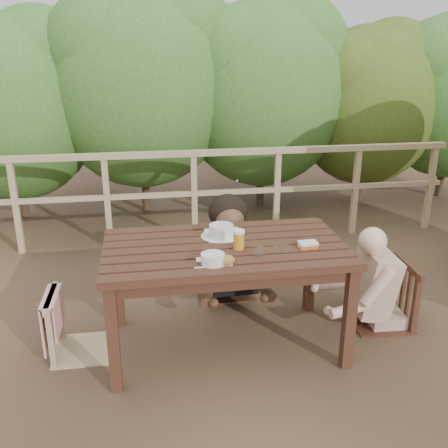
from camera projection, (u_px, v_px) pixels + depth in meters
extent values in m
plane|color=brown|center=(225.00, 343.00, 3.65)|extent=(60.00, 60.00, 0.00)
cube|color=#381E14|center=(225.00, 297.00, 3.52)|extent=(1.63, 0.91, 0.75)
cube|color=tan|center=(79.00, 297.00, 3.42)|extent=(0.43, 0.43, 0.85)
cube|color=#381E14|center=(224.00, 241.00, 4.24)|extent=(0.48, 0.48, 0.95)
cube|color=#381E14|center=(384.00, 268.00, 3.79)|extent=(0.48, 0.48, 0.91)
cube|color=tan|center=(194.00, 198.00, 5.33)|extent=(5.60, 0.10, 1.01)
cylinder|color=white|center=(213.00, 260.00, 3.09)|extent=(0.25, 0.25, 0.08)
cylinder|color=white|center=(221.00, 231.00, 3.54)|extent=(0.29, 0.29, 0.10)
ellipsoid|color=#AF6129|center=(225.00, 260.00, 3.10)|extent=(0.12, 0.09, 0.07)
cylinder|color=orange|center=(239.00, 241.00, 3.31)|extent=(0.08, 0.08, 0.15)
cylinder|color=white|center=(260.00, 253.00, 3.20)|extent=(0.07, 0.07, 0.08)
cube|color=white|center=(308.00, 246.00, 3.35)|extent=(0.13, 0.09, 0.05)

